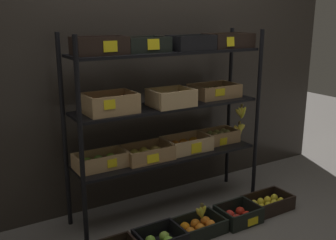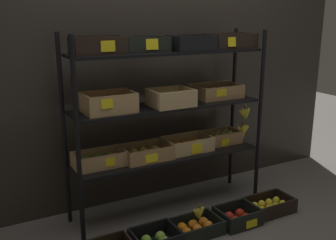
# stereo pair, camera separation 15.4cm
# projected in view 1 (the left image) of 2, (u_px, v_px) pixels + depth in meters

# --- Properties ---
(ground_plane) EXTENTS (10.00, 10.00, 0.00)m
(ground_plane) POSITION_uv_depth(u_px,v_px,m) (168.00, 209.00, 3.19)
(ground_plane) COLOR #605B56
(storefront_wall) EXTENTS (3.90, 0.12, 2.65)m
(storefront_wall) POSITION_uv_depth(u_px,v_px,m) (143.00, 39.00, 3.16)
(storefront_wall) COLOR #2D2823
(storefront_wall) RESTS_ON ground_plane
(display_rack) EXTENTS (1.63, 0.39, 1.41)m
(display_rack) POSITION_uv_depth(u_px,v_px,m) (170.00, 105.00, 2.98)
(display_rack) COLOR black
(display_rack) RESTS_ON ground_plane
(crate_ground_orange) EXTENTS (0.37, 0.24, 0.10)m
(crate_ground_orange) POSITION_uv_depth(u_px,v_px,m) (198.00, 227.00, 2.83)
(crate_ground_orange) COLOR black
(crate_ground_orange) RESTS_ON ground_plane
(crate_ground_apple_red) EXTENTS (0.30, 0.25, 0.12)m
(crate_ground_apple_red) POSITION_uv_depth(u_px,v_px,m) (238.00, 215.00, 2.99)
(crate_ground_apple_red) COLOR black
(crate_ground_apple_red) RESTS_ON ground_plane
(crate_ground_lemon) EXTENTS (0.38, 0.24, 0.12)m
(crate_ground_lemon) POSITION_uv_depth(u_px,v_px,m) (268.00, 204.00, 3.17)
(crate_ground_lemon) COLOR black
(crate_ground_lemon) RESTS_ON ground_plane
(banana_bunch_loose) EXTENTS (0.11, 0.04, 0.12)m
(banana_bunch_loose) POSITION_uv_depth(u_px,v_px,m) (201.00, 212.00, 2.82)
(banana_bunch_loose) COLOR brown
(banana_bunch_loose) RESTS_ON crate_ground_orange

